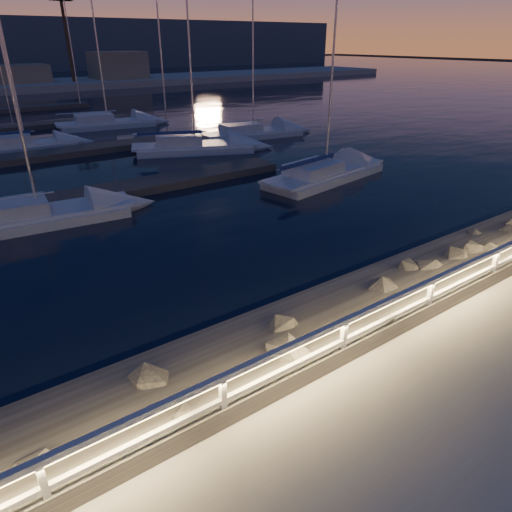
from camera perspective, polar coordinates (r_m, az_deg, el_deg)
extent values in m
plane|color=#A8A198|center=(9.74, 6.34, -14.90)|extent=(400.00, 400.00, 0.00)
cube|color=#A8A198|center=(8.69, 18.30, -23.51)|extent=(240.00, 5.00, 0.20)
cube|color=slate|center=(10.82, 0.87, -12.02)|extent=(240.00, 3.45, 1.29)
plane|color=black|center=(10.55, 6.01, -19.88)|extent=(400.00, 400.00, 0.00)
cube|color=white|center=(7.89, -24.90, -24.81)|extent=(0.11, 0.11, 1.00)
cube|color=white|center=(8.50, -4.13, -17.51)|extent=(0.11, 0.11, 1.00)
cube|color=white|center=(10.00, 10.83, -10.37)|extent=(0.11, 0.11, 1.00)
cube|color=white|center=(12.08, 20.83, -4.97)|extent=(0.11, 0.11, 1.00)
cube|color=white|center=(14.49, 27.61, -1.15)|extent=(0.11, 0.11, 1.00)
cube|color=white|center=(9.12, 6.64, -10.11)|extent=(44.00, 0.12, 0.12)
cube|color=white|center=(9.42, 6.48, -12.58)|extent=(44.00, 0.09, 0.09)
cube|color=#FFCD72|center=(9.16, 6.70, -10.57)|extent=(44.00, 0.04, 0.03)
sphere|color=slate|center=(14.24, 19.35, -3.18)|extent=(1.05, 1.05, 1.05)
sphere|color=slate|center=(10.26, 2.70, -12.94)|extent=(0.88, 0.88, 0.88)
sphere|color=slate|center=(9.73, -6.00, -15.91)|extent=(1.01, 1.01, 1.01)
cube|color=#524944|center=(22.97, -21.41, 6.78)|extent=(22.00, 2.00, 0.40)
cube|color=#524944|center=(32.48, -26.41, 11.00)|extent=(22.00, 2.00, 0.40)
cube|color=gray|center=(81.59, -28.17, 19.19)|extent=(10.00, 6.00, 3.00)
cube|color=gray|center=(84.65, -16.86, 21.64)|extent=(8.00, 7.00, 4.60)
cylinder|color=#4A3322|center=(80.21, -22.51, 23.65)|extent=(0.44, 0.44, 11.50)
cube|color=silver|center=(20.85, -25.38, 4.10)|extent=(7.15, 3.01, 0.50)
cube|color=silver|center=(20.74, -25.54, 4.91)|extent=(7.69, 2.73, 0.14)
cube|color=silver|center=(20.62, -28.34, 5.17)|extent=(2.87, 2.00, 0.59)
cylinder|color=silver|center=(19.73, -29.09, 21.74)|extent=(0.11, 0.11, 12.07)
cube|color=silver|center=(25.33, 8.64, 9.76)|extent=(7.91, 3.76, 0.51)
cube|color=silver|center=(25.24, 8.69, 10.47)|extent=(8.47, 3.49, 0.14)
cube|color=silver|center=(24.34, 7.23, 10.79)|extent=(3.23, 2.36, 0.60)
cylinder|color=silver|center=(24.42, 9.82, 25.79)|extent=(0.11, 0.11, 13.19)
cylinder|color=silver|center=(23.82, 6.49, 11.65)|extent=(4.69, 0.86, 0.07)
cube|color=silver|center=(35.59, -26.72, 11.93)|extent=(6.66, 2.75, 0.51)
cube|color=silver|center=(35.53, -26.82, 12.43)|extent=(7.16, 2.47, 0.14)
cube|color=silver|center=(35.43, -28.38, 12.62)|extent=(2.66, 1.85, 0.60)
cylinder|color=silver|center=(34.96, -28.77, 21.50)|extent=(0.11, 0.11, 11.26)
cylinder|color=silver|center=(35.34, -29.27, 13.18)|extent=(4.04, 0.45, 0.07)
cube|color=silver|center=(31.75, -7.60, 13.01)|extent=(7.98, 5.38, 0.55)
cube|color=silver|center=(31.68, -7.64, 13.62)|extent=(8.41, 5.29, 0.15)
cube|color=silver|center=(31.55, -9.65, 14.09)|extent=(3.47, 2.93, 0.65)
cylinder|color=silver|center=(31.03, -8.43, 25.81)|extent=(0.12, 0.12, 13.20)
cylinder|color=silver|center=(31.44, -10.70, 14.90)|extent=(4.38, 1.99, 0.08)
cube|color=silver|center=(36.61, -0.36, 14.86)|extent=(7.86, 3.56, 0.51)
cube|color=silver|center=(36.55, -0.36, 15.36)|extent=(8.44, 3.27, 0.14)
cube|color=silver|center=(36.03, -1.90, 15.72)|extent=(3.19, 2.29, 0.60)
cylinder|color=silver|center=(35.99, -0.39, 25.89)|extent=(0.11, 0.11, 13.17)
cylinder|color=silver|center=(35.73, -2.71, 16.38)|extent=(4.70, 0.73, 0.07)
cube|color=silver|center=(42.72, -17.98, 15.22)|extent=(8.04, 3.72, 0.56)
cube|color=silver|center=(42.67, -18.04, 15.68)|extent=(8.62, 3.44, 0.15)
cube|color=silver|center=(42.45, -19.58, 15.92)|extent=(3.27, 2.37, 0.66)
cylinder|color=silver|center=(42.19, -19.40, 24.80)|extent=(0.12, 0.12, 13.44)
cylinder|color=silver|center=(42.31, -20.43, 16.47)|extent=(4.80, 0.81, 0.08)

